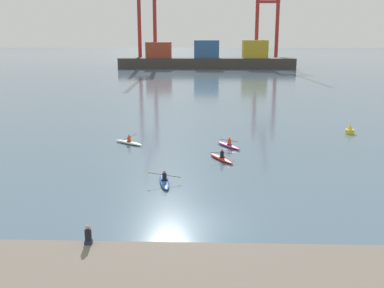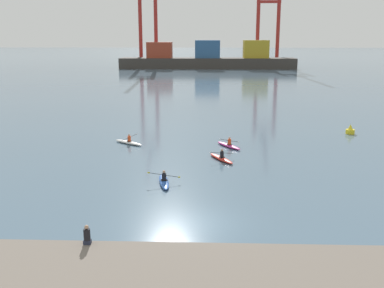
{
  "view_description": "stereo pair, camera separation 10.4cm",
  "coord_description": "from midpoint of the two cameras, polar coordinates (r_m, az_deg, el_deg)",
  "views": [
    {
      "loc": [
        0.45,
        -21.88,
        9.69
      ],
      "look_at": [
        -0.81,
        15.5,
        0.6
      ],
      "focal_mm": 41.3,
      "sensor_mm": 36.0,
      "label": 1
    },
    {
      "loc": [
        0.55,
        -21.88,
        9.69
      ],
      "look_at": [
        -0.81,
        15.5,
        0.6
      ],
      "focal_mm": 41.3,
      "sensor_mm": 36.0,
      "label": 2
    }
  ],
  "objects": [
    {
      "name": "ground_plane",
      "position": [
        23.94,
        0.58,
        -10.22
      ],
      "size": [
        800.0,
        800.0,
        0.0
      ],
      "primitive_type": "plane",
      "color": "slate"
    },
    {
      "name": "container_barge",
      "position": [
        141.35,
        1.94,
        10.94
      ],
      "size": [
        54.77,
        8.4,
        8.71
      ],
      "color": "#38332D",
      "rests_on": "ground"
    },
    {
      "name": "gantry_crane_west",
      "position": [
        150.58,
        -5.92,
        17.1
      ],
      "size": [
        6.31,
        17.71,
        36.91
      ],
      "color": "maroon",
      "rests_on": "ground"
    },
    {
      "name": "gantry_crane_west_mid",
      "position": [
        153.17,
        9.71,
        16.09
      ],
      "size": [
        7.89,
        15.64,
        33.77
      ],
      "color": "maroon",
      "rests_on": "ground"
    },
    {
      "name": "channel_buoy",
      "position": [
        48.17,
        19.66,
        1.69
      ],
      "size": [
        0.9,
        0.9,
        1.0
      ],
      "color": "yellow",
      "rests_on": "ground"
    },
    {
      "name": "kayak_magenta",
      "position": [
        40.0,
        4.69,
        -0.15
      ],
      "size": [
        2.34,
        3.19,
        0.95
      ],
      "color": "#C13384",
      "rests_on": "ground"
    },
    {
      "name": "kayak_blue",
      "position": [
        30.13,
        -3.69,
        -4.78
      ],
      "size": [
        2.23,
        3.45,
        0.95
      ],
      "color": "#2856B2",
      "rests_on": "ground"
    },
    {
      "name": "kayak_red",
      "position": [
        35.73,
        3.73,
        -1.82
      ],
      "size": [
        2.17,
        3.26,
        0.95
      ],
      "color": "red",
      "rests_on": "ground"
    },
    {
      "name": "kayak_white",
      "position": [
        41.45,
        -8.26,
        0.24
      ],
      "size": [
        3.09,
        2.5,
        0.95
      ],
      "color": "silver",
      "rests_on": "ground"
    },
    {
      "name": "seated_onlooker",
      "position": [
        20.51,
        -13.41,
        -11.44
      ],
      "size": [
        0.32,
        0.3,
        0.9
      ],
      "color": "#23283D",
      "rests_on": "stone_quay"
    }
  ]
}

